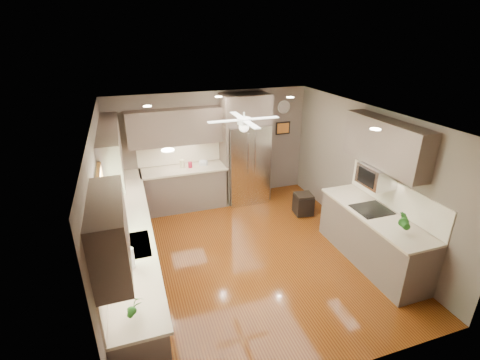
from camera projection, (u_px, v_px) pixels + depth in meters
floor at (249, 255)px, 6.19m from camera, size 5.00×5.00×0.00m
ceiling at (251, 116)px, 5.20m from camera, size 5.00×5.00×0.00m
wall_back at (212, 147)px, 7.87m from camera, size 4.50×0.00×4.50m
wall_front at (335, 291)px, 3.53m from camera, size 4.50×0.00×4.50m
wall_left at (104, 213)px, 5.04m from camera, size 0.00×5.00×5.00m
wall_right at (365, 175)px, 6.36m from camera, size 0.00×5.00×5.00m
canister_c at (182, 164)px, 7.52m from camera, size 0.12×0.12×0.17m
canister_d at (190, 165)px, 7.54m from camera, size 0.09×0.09×0.13m
soap_bottle at (120, 220)px, 5.28m from camera, size 0.08×0.08×0.18m
potted_plant_left at (136, 305)px, 3.56m from camera, size 0.19×0.16×0.30m
potted_plant_right at (405, 221)px, 5.08m from camera, size 0.24×0.22×0.35m
bowl at (204, 164)px, 7.66m from camera, size 0.25×0.25×0.05m
left_run at (131, 248)px, 5.56m from camera, size 0.65×4.70×1.45m
back_run at (184, 187)px, 7.71m from camera, size 1.85×0.65×1.45m
uppers at (194, 147)px, 5.85m from camera, size 4.50×4.70×0.95m
window at (102, 210)px, 4.49m from camera, size 0.05×1.12×0.92m
sink at (132, 247)px, 4.83m from camera, size 0.50×0.70×0.32m
refrigerator at (246, 151)px, 7.81m from camera, size 1.06×0.75×2.45m
right_run at (372, 236)px, 5.88m from camera, size 0.70×2.20×1.45m
microwave at (376, 176)px, 5.73m from camera, size 0.43×0.55×0.34m
ceiling_fan at (244, 123)px, 5.53m from camera, size 1.18×1.18×0.32m
recessed_lights at (240, 111)px, 5.54m from camera, size 2.84×3.14×0.01m
wall_clock at (284, 107)px, 8.06m from camera, size 0.30×0.03×0.30m
framed_print at (283, 128)px, 8.25m from camera, size 0.36×0.03×0.30m
stool at (303, 204)px, 7.49m from camera, size 0.41×0.41×0.46m
paper_towel at (130, 258)px, 4.31m from camera, size 0.12×0.12×0.29m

